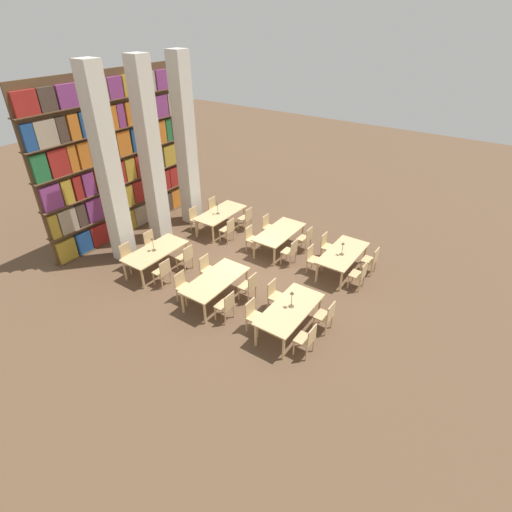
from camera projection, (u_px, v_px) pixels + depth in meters
ground_plane at (250, 271)px, 12.63m from camera, size 40.00×40.00×0.00m
bookshelf_bank at (124, 159)px, 13.76m from camera, size 6.54×0.35×5.50m
pillar_left at (108, 171)px, 11.76m from camera, size 0.55×0.55×6.00m
pillar_center at (150, 156)px, 12.92m from camera, size 0.55×0.55×6.00m
pillar_right at (186, 144)px, 14.07m from camera, size 0.55×0.55×6.00m
reading_table_0 at (290, 311)px, 9.98m from camera, size 2.03×0.95×0.72m
chair_0 at (307, 339)px, 9.36m from camera, size 0.42×0.40×0.88m
chair_1 at (254, 315)px, 10.09m from camera, size 0.42×0.40×0.88m
chair_2 at (326, 316)px, 10.07m from camera, size 0.42×0.40×0.88m
chair_3 at (275, 295)px, 10.80m from camera, size 0.42×0.40×0.88m
desk_lamp_0 at (292, 296)px, 9.84m from camera, size 0.14×0.14×0.47m
reading_table_1 at (343, 254)px, 12.26m from camera, size 2.03×0.95×0.72m
chair_4 at (359, 274)px, 11.64m from camera, size 0.42×0.40×0.88m
chair_5 at (313, 259)px, 12.36m from camera, size 0.42×0.40×0.88m
chair_6 at (371, 260)px, 12.31m from camera, size 0.42×0.40×0.88m
chair_7 at (327, 246)px, 13.03m from camera, size 0.42×0.40×0.88m
desk_lamp_1 at (343, 246)px, 11.96m from camera, size 0.14×0.14×0.43m
reading_table_2 at (215, 281)px, 11.05m from camera, size 2.03×0.95×0.72m
chair_8 at (226, 305)px, 10.42m from camera, size 0.42×0.40×0.88m
chair_9 at (183, 286)px, 11.15m from camera, size 0.42×0.40×0.88m
chair_10 at (249, 286)px, 11.15m from camera, size 0.42×0.40×0.88m
chair_11 at (208, 269)px, 11.88m from camera, size 0.42×0.40×0.88m
reading_table_3 at (279, 233)px, 13.39m from camera, size 2.03×0.95×0.72m
chair_12 at (290, 251)px, 12.74m from camera, size 0.42×0.40×0.88m
chair_13 at (252, 238)px, 13.46m from camera, size 0.42×0.40×0.88m
chair_14 at (306, 238)px, 13.45m from camera, size 0.42×0.40×0.88m
chair_15 at (268, 226)px, 14.18m from camera, size 0.42×0.40×0.88m
reading_table_4 at (156, 252)px, 12.36m from camera, size 2.03×0.95×0.72m
chair_16 at (163, 271)px, 11.76m from camera, size 0.42×0.40×0.88m
chair_17 at (128, 256)px, 12.49m from camera, size 0.42×0.40×0.88m
chair_18 at (186, 257)px, 12.45m from camera, size 0.42×0.40×0.88m
chair_19 at (152, 243)px, 13.17m from camera, size 0.42×0.40×0.88m
desk_lamp_2 at (153, 242)px, 12.15m from camera, size 0.14×0.14×0.45m
reading_table_5 at (221, 214)px, 14.64m from camera, size 2.03×0.95×0.72m
chair_20 at (228, 229)px, 13.99m from camera, size 0.42×0.40×0.88m
chair_21 at (196, 218)px, 14.72m from camera, size 0.42×0.40×0.88m
chair_22 at (246, 218)px, 14.75m from camera, size 0.42×0.40×0.88m
chair_23 at (214, 208)px, 15.47m from camera, size 0.42×0.40×0.88m
desk_lamp_3 at (217, 206)px, 14.34m from camera, size 0.14×0.14×0.46m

